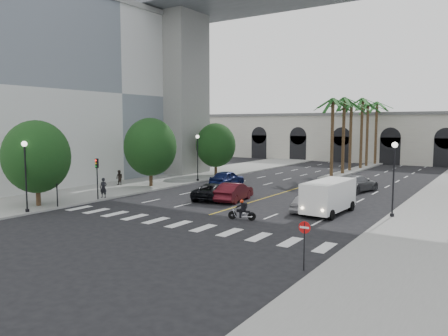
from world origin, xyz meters
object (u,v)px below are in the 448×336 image
lamp_post_left_far (198,154)px  car_e (227,178)px  traffic_signal_far (97,172)px  pedestrian_a (103,188)px  cargo_van (328,195)px  car_d (356,183)px  motorcycle_rider (243,211)px  pedestrian_b (119,178)px  car_c (214,191)px  lamp_post_left_near (25,170)px  car_a (305,203)px  do_not_enter_sign (304,235)px  traffic_signal_near (56,177)px  lamp_post_right (394,173)px  car_b (234,192)px

lamp_post_left_far → car_e: bearing=-8.6°
traffic_signal_far → pedestrian_a: 1.71m
cargo_van → car_d: bearing=99.2°
motorcycle_rider → pedestrian_b: pedestrian_b is taller
car_e → pedestrian_a: (-4.50, -13.02, 0.20)m
car_c → cargo_van: bearing=166.8°
lamp_post_left_near → car_a: size_ratio=1.34×
car_a → car_d: 11.93m
traffic_signal_far → pedestrian_b: size_ratio=2.30×
car_d → lamp_post_left_near: bearing=68.0°
traffic_signal_far → do_not_enter_sign: 22.92m
traffic_signal_near → do_not_enter_sign: size_ratio=1.61×
cargo_van → do_not_enter_sign: size_ratio=2.56×
lamp_post_right → car_a: (-6.03, -1.12, -2.54)m
pedestrian_a → do_not_enter_sign: bearing=-40.9°
lamp_post_left_far → motorcycle_rider: lamp_post_left_far is taller
lamp_post_left_far → car_b: size_ratio=1.11×
car_d → car_e: (-12.70, -3.48, -0.00)m
pedestrian_a → pedestrian_b: bearing=105.4°
car_a → car_d: bearing=-100.3°
lamp_post_left_near → lamp_post_right: same height
car_c → traffic_signal_far: bearing=26.7°
cargo_van → do_not_enter_sign: cargo_van is taller
car_c → car_d: 14.49m
traffic_signal_far → cargo_van: traffic_signal_far is taller
lamp_post_left_far → lamp_post_right: bearing=-19.3°
motorcycle_rider → car_c: 8.51m
lamp_post_left_near → motorcycle_rider: bearing=25.7°
lamp_post_left_far → pedestrian_a: (-0.10, -13.69, -2.20)m
pedestrian_b → car_e: bearing=32.3°
car_a → lamp_post_left_far: bearing=-37.3°
traffic_signal_far → car_d: bearing=45.5°
lamp_post_left_far → traffic_signal_far: bearing=-89.6°
car_b → car_a: bearing=164.0°
motorcycle_rider → car_b: bearing=111.9°
car_c → pedestrian_b: size_ratio=3.21×
lamp_post_left_near → car_e: size_ratio=1.11×
lamp_post_left_near → car_a: bearing=35.3°
pedestrian_a → pedestrian_b: (-4.69, 6.32, -0.08)m
traffic_signal_near → do_not_enter_sign: 22.03m
motorcycle_rider → car_b: 7.41m
car_c → car_e: bearing=-76.3°
lamp_post_right → pedestrian_b: bearing=178.7°
lamp_post_right → car_e: 19.95m
car_e → traffic_signal_near: bearing=75.1°
car_b → do_not_enter_sign: do_not_enter_sign is taller
lamp_post_left_near → car_c: size_ratio=1.05×
lamp_post_left_far → car_e: 5.06m
car_b → lamp_post_left_far: bearing=-47.4°
lamp_post_left_far → car_c: 11.87m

